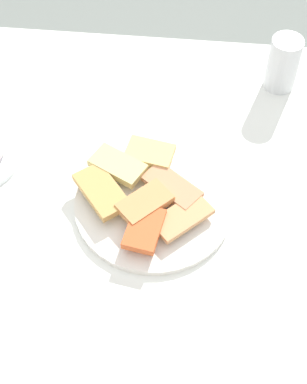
% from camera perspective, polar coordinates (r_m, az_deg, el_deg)
% --- Properties ---
extents(ground_plane, '(6.00, 6.00, 0.00)m').
position_cam_1_polar(ground_plane, '(1.77, 0.07, -14.94)').
color(ground_plane, gray).
extents(dining_table, '(1.12, 0.93, 0.76)m').
position_cam_1_polar(dining_table, '(1.17, 0.10, -2.92)').
color(dining_table, white).
rests_on(dining_table, ground_plane).
extents(pide_platter, '(0.30, 0.29, 0.05)m').
position_cam_1_polar(pide_platter, '(1.08, -0.54, -0.73)').
color(pide_platter, white).
rests_on(pide_platter, dining_table).
extents(soda_can, '(0.09, 0.09, 0.12)m').
position_cam_1_polar(soda_can, '(1.29, 12.49, 12.10)').
color(soda_can, silver).
rests_on(soda_can, dining_table).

